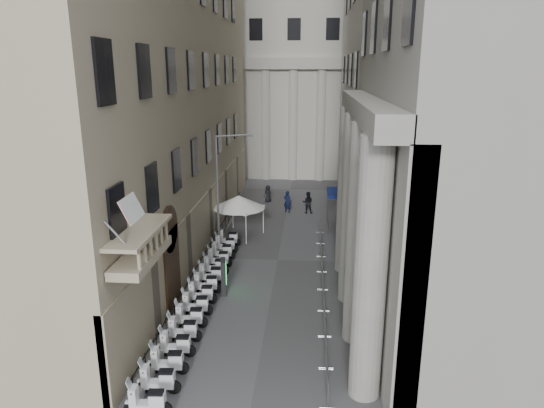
# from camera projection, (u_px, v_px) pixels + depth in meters

# --- Properties ---
(far_building) EXTENTS (22.00, 10.00, 30.00)m
(far_building) POSITION_uv_depth(u_px,v_px,m) (296.00, 42.00, 55.33)
(far_building) COLOR #ACAAA2
(far_building) RESTS_ON ground
(iron_fence) EXTENTS (0.30, 28.00, 1.40)m
(iron_fence) POSITION_uv_depth(u_px,v_px,m) (209.00, 265.00, 30.95)
(iron_fence) COLOR black
(iron_fence) RESTS_ON ground
(blue_awning) EXTENTS (1.60, 3.00, 3.00)m
(blue_awning) POSITION_uv_depth(u_px,v_px,m) (336.00, 228.00, 37.97)
(blue_awning) COLOR navy
(blue_awning) RESTS_ON ground
(flag) EXTENTS (1.00, 1.40, 8.20)m
(flag) POSITION_uv_depth(u_px,v_px,m) (147.00, 398.00, 18.46)
(flag) COLOR #9E0C11
(flag) RESTS_ON ground
(scooter_1) EXTENTS (1.44, 0.66, 1.50)m
(scooter_1) POSITION_uv_depth(u_px,v_px,m) (159.00, 393.00, 18.75)
(scooter_1) COLOR white
(scooter_1) RESTS_ON ground
(scooter_2) EXTENTS (1.44, 0.66, 1.50)m
(scooter_2) POSITION_uv_depth(u_px,v_px,m) (169.00, 374.00, 19.94)
(scooter_2) COLOR white
(scooter_2) RESTS_ON ground
(scooter_3) EXTENTS (1.44, 0.66, 1.50)m
(scooter_3) POSITION_uv_depth(u_px,v_px,m) (177.00, 357.00, 21.13)
(scooter_3) COLOR white
(scooter_3) RESTS_ON ground
(scooter_4) EXTENTS (1.44, 0.66, 1.50)m
(scooter_4) POSITION_uv_depth(u_px,v_px,m) (184.00, 341.00, 22.32)
(scooter_4) COLOR white
(scooter_4) RESTS_ON ground
(scooter_5) EXTENTS (1.44, 0.66, 1.50)m
(scooter_5) POSITION_uv_depth(u_px,v_px,m) (191.00, 327.00, 23.51)
(scooter_5) COLOR white
(scooter_5) RESTS_ON ground
(scooter_6) EXTENTS (1.44, 0.66, 1.50)m
(scooter_6) POSITION_uv_depth(u_px,v_px,m) (196.00, 315.00, 24.70)
(scooter_6) COLOR white
(scooter_6) RESTS_ON ground
(scooter_7) EXTENTS (1.44, 0.66, 1.50)m
(scooter_7) POSITION_uv_depth(u_px,v_px,m) (202.00, 303.00, 25.89)
(scooter_7) COLOR white
(scooter_7) RESTS_ON ground
(scooter_8) EXTENTS (1.44, 0.66, 1.50)m
(scooter_8) POSITION_uv_depth(u_px,v_px,m) (207.00, 293.00, 27.08)
(scooter_8) COLOR white
(scooter_8) RESTS_ON ground
(scooter_9) EXTENTS (1.44, 0.66, 1.50)m
(scooter_9) POSITION_uv_depth(u_px,v_px,m) (211.00, 284.00, 28.28)
(scooter_9) COLOR white
(scooter_9) RESTS_ON ground
(scooter_10) EXTENTS (1.44, 0.66, 1.50)m
(scooter_10) POSITION_uv_depth(u_px,v_px,m) (215.00, 275.00, 29.47)
(scooter_10) COLOR white
(scooter_10) RESTS_ON ground
(scooter_11) EXTENTS (1.44, 0.66, 1.50)m
(scooter_11) POSITION_uv_depth(u_px,v_px,m) (219.00, 267.00, 30.66)
(scooter_11) COLOR white
(scooter_11) RESTS_ON ground
(scooter_12) EXTENTS (1.44, 0.66, 1.50)m
(scooter_12) POSITION_uv_depth(u_px,v_px,m) (223.00, 259.00, 31.85)
(scooter_12) COLOR white
(scooter_12) RESTS_ON ground
(scooter_13) EXTENTS (1.44, 0.66, 1.50)m
(scooter_13) POSITION_uv_depth(u_px,v_px,m) (226.00, 252.00, 33.04)
(scooter_13) COLOR white
(scooter_13) RESTS_ON ground
(scooter_14) EXTENTS (1.44, 0.66, 1.50)m
(scooter_14) POSITION_uv_depth(u_px,v_px,m) (229.00, 246.00, 34.23)
(scooter_14) COLOR white
(scooter_14) RESTS_ON ground
(barrier_0) EXTENTS (0.60, 2.40, 1.10)m
(barrier_0) POSITION_uv_depth(u_px,v_px,m) (327.00, 388.00, 19.05)
(barrier_0) COLOR #9FA1A7
(barrier_0) RESTS_ON ground
(barrier_1) EXTENTS (0.60, 2.40, 1.10)m
(barrier_1) POSITION_uv_depth(u_px,v_px,m) (325.00, 352.00, 21.44)
(barrier_1) COLOR #9FA1A7
(barrier_1) RESTS_ON ground
(barrier_2) EXTENTS (0.60, 2.40, 1.10)m
(barrier_2) POSITION_uv_depth(u_px,v_px,m) (324.00, 324.00, 23.84)
(barrier_2) COLOR #9FA1A7
(barrier_2) RESTS_ON ground
(barrier_3) EXTENTS (0.60, 2.40, 1.10)m
(barrier_3) POSITION_uv_depth(u_px,v_px,m) (323.00, 300.00, 26.24)
(barrier_3) COLOR #9FA1A7
(barrier_3) RESTS_ON ground
(barrier_4) EXTENTS (0.60, 2.40, 1.10)m
(barrier_4) POSITION_uv_depth(u_px,v_px,m) (322.00, 281.00, 28.64)
(barrier_4) COLOR #9FA1A7
(barrier_4) RESTS_ON ground
(barrier_5) EXTENTS (0.60, 2.40, 1.10)m
(barrier_5) POSITION_uv_depth(u_px,v_px,m) (321.00, 264.00, 31.04)
(barrier_5) COLOR #9FA1A7
(barrier_5) RESTS_ON ground
(barrier_6) EXTENTS (0.60, 2.40, 1.10)m
(barrier_6) POSITION_uv_depth(u_px,v_px,m) (321.00, 250.00, 33.44)
(barrier_6) COLOR #9FA1A7
(barrier_6) RESTS_ON ground
(barrier_7) EXTENTS (0.60, 2.40, 1.10)m
(barrier_7) POSITION_uv_depth(u_px,v_px,m) (320.00, 238.00, 35.84)
(barrier_7) COLOR #9FA1A7
(barrier_7) RESTS_ON ground
(security_tent) EXTENTS (3.82, 3.82, 3.10)m
(security_tent) POSITION_uv_depth(u_px,v_px,m) (235.00, 200.00, 36.30)
(security_tent) COLOR white
(security_tent) RESTS_ON ground
(street_lamp) EXTENTS (2.42, 1.15, 7.88)m
(street_lamp) POSITION_uv_depth(u_px,v_px,m) (222.00, 183.00, 32.60)
(street_lamp) COLOR gray
(street_lamp) RESTS_ON ground
(info_kiosk) EXTENTS (0.46, 0.97, 1.98)m
(info_kiosk) POSITION_uv_depth(u_px,v_px,m) (224.00, 276.00, 26.83)
(info_kiosk) COLOR black
(info_kiosk) RESTS_ON ground
(pedestrian_a) EXTENTS (0.83, 0.70, 1.93)m
(pedestrian_a) POSITION_uv_depth(u_px,v_px,m) (288.00, 202.00, 41.96)
(pedestrian_a) COLOR #0C1333
(pedestrian_a) RESTS_ON ground
(pedestrian_b) EXTENTS (0.95, 0.76, 1.90)m
(pedestrian_b) POSITION_uv_depth(u_px,v_px,m) (308.00, 202.00, 41.79)
(pedestrian_b) COLOR black
(pedestrian_b) RESTS_ON ground
(pedestrian_c) EXTENTS (0.93, 0.92, 1.62)m
(pedestrian_c) POSITION_uv_depth(u_px,v_px,m) (268.00, 194.00, 45.27)
(pedestrian_c) COLOR black
(pedestrian_c) RESTS_ON ground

